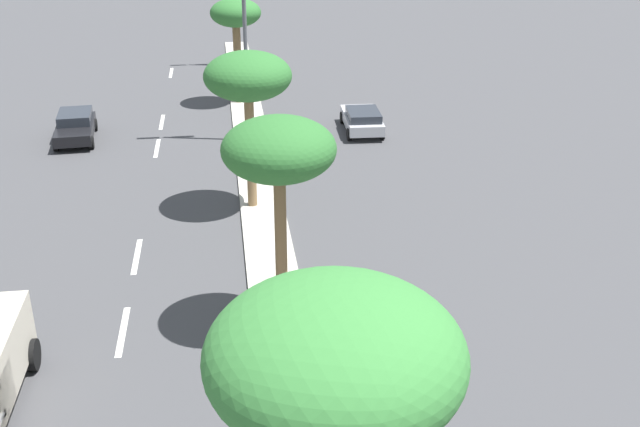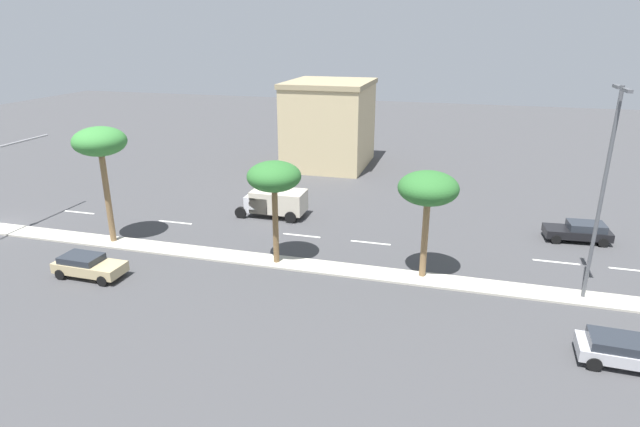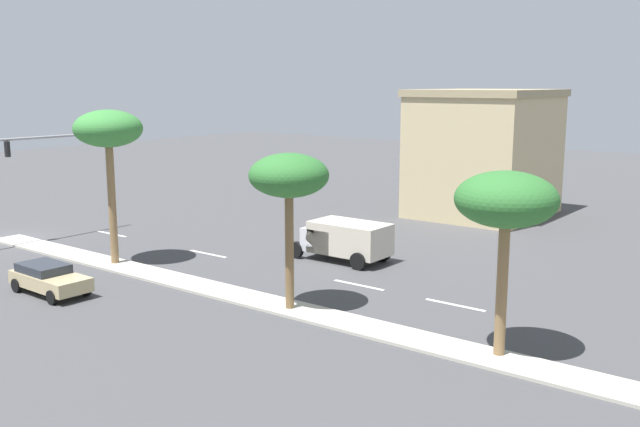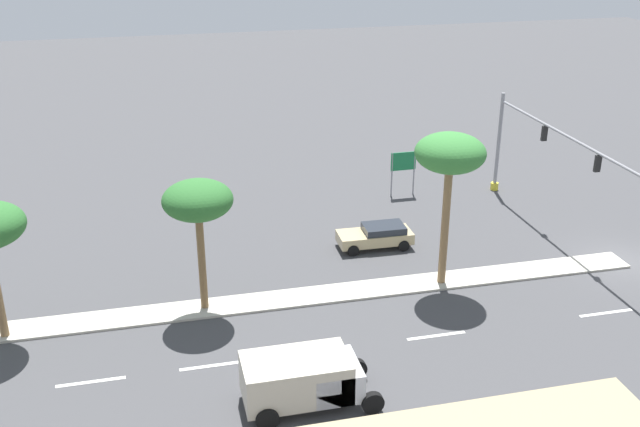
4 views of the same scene
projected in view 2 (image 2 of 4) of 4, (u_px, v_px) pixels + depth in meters
The scene contains 17 objects.
ground_plane at pixel (316, 267), 32.47m from camera, with size 160.00×160.00×0.00m, color #424244.
median_curb at pixel (435, 281), 30.63m from camera, with size 1.80×65.16×0.12m, color #B7B2A3.
lane_stripe_far at pixel (79, 212), 42.19m from camera, with size 0.20×2.80×0.01m, color silver.
lane_stripe_left at pixel (175, 222), 40.00m from camera, with size 0.20×2.80×0.01m, color silver.
lane_stripe_center at pixel (302, 235), 37.45m from camera, with size 0.20×2.80×0.01m, color silver.
lane_stripe_inboard at pixel (370, 243), 36.19m from camera, with size 0.20×2.80×0.01m, color silver.
lane_stripe_mid at pixel (556, 262), 33.19m from camera, with size 0.20×2.80×0.01m, color silver.
lane_stripe_leading at pixel (634, 270), 32.07m from camera, with size 0.20×2.80×0.01m, color silver.
commercial_building at pixel (329, 124), 55.47m from camera, with size 9.99×8.48×8.94m.
palm_tree_left at pixel (100, 144), 33.99m from camera, with size 3.46×3.46×7.95m.
palm_tree_trailing at pixel (274, 178), 31.17m from camera, with size 3.27×3.27×6.49m.
palm_tree_far at pixel (428, 190), 29.36m from camera, with size 3.45×3.45×6.40m.
street_lamp_inboard at pixel (604, 182), 26.52m from camera, with size 2.90×0.24×11.37m.
sedan_tan_leading at pixel (88, 265), 31.05m from camera, with size 1.94×4.24×1.32m.
sedan_black_near at pixel (579, 231), 36.29m from camera, with size 2.21×4.44×1.37m.
sedan_silver_center at pixel (626, 351), 22.84m from camera, with size 2.08×4.32×1.28m.
box_truck at pixel (274, 202), 41.01m from camera, with size 2.58×5.30×2.11m.
Camera 2 is at (28.35, 33.41, 14.03)m, focal length 29.26 mm.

